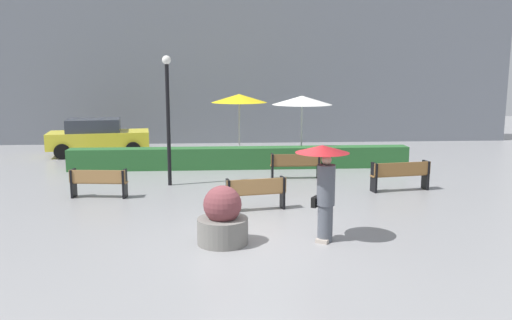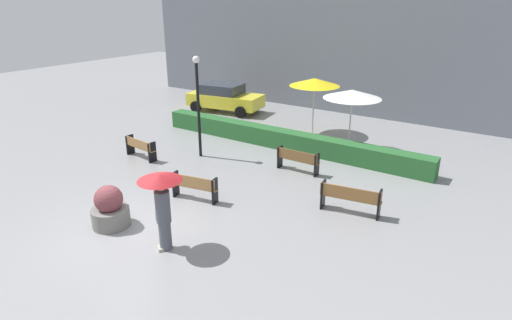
% 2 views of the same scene
% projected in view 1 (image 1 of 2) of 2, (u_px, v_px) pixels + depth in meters
% --- Properties ---
extents(ground_plane, '(60.00, 60.00, 0.00)m').
position_uv_depth(ground_plane, '(260.00, 240.00, 11.17)').
color(ground_plane, gray).
extents(bench_far_left, '(1.64, 0.53, 0.82)m').
position_uv_depth(bench_far_left, '(99.00, 181.00, 14.82)').
color(bench_far_left, '#9E7242').
rests_on(bench_far_left, ground).
extents(bench_far_right, '(1.86, 0.64, 0.89)m').
position_uv_depth(bench_far_right, '(401.00, 174.00, 15.66)').
color(bench_far_right, olive).
rests_on(bench_far_right, ground).
extents(bench_back_row, '(1.68, 0.34, 0.85)m').
position_uv_depth(bench_back_row, '(295.00, 164.00, 17.46)').
color(bench_back_row, brown).
rests_on(bench_back_row, ground).
extents(bench_mid_center, '(1.60, 0.60, 0.85)m').
position_uv_depth(bench_mid_center, '(256.00, 191.00, 13.46)').
color(bench_mid_center, '#9E7242').
rests_on(bench_mid_center, ground).
extents(pedestrian_with_umbrella, '(1.14, 1.14, 2.06)m').
position_uv_depth(pedestrian_with_umbrella, '(324.00, 176.00, 10.87)').
color(pedestrian_with_umbrella, '#4C515B').
rests_on(pedestrian_with_umbrella, ground).
extents(planter_pot, '(1.07, 1.07, 1.24)m').
position_uv_depth(planter_pot, '(223.00, 219.00, 10.85)').
color(planter_pot, slate).
rests_on(planter_pot, ground).
extents(lamp_post, '(0.28, 0.28, 4.06)m').
position_uv_depth(lamp_post, '(168.00, 107.00, 16.13)').
color(lamp_post, black).
rests_on(lamp_post, ground).
extents(patio_umbrella_yellow, '(2.33, 2.33, 2.65)m').
position_uv_depth(patio_umbrella_yellow, '(239.00, 98.00, 21.57)').
color(patio_umbrella_yellow, silver).
rests_on(patio_umbrella_yellow, ground).
extents(patio_umbrella_white, '(2.37, 2.37, 2.64)m').
position_uv_depth(patio_umbrella_white, '(302.00, 100.00, 20.34)').
color(patio_umbrella_white, silver).
rests_on(patio_umbrella_white, ground).
extents(hedge_strip, '(12.61, 0.70, 0.79)m').
position_uv_depth(hedge_strip, '(241.00, 158.00, 19.36)').
color(hedge_strip, '#28602D').
rests_on(hedge_strip, ground).
extents(building_facade, '(28.00, 1.20, 9.74)m').
position_uv_depth(building_facade, '(236.00, 45.00, 26.09)').
color(building_facade, slate).
rests_on(building_facade, ground).
extents(parked_car, '(4.41, 2.47, 1.57)m').
position_uv_depth(parked_car, '(98.00, 136.00, 22.42)').
color(parked_car, yellow).
rests_on(parked_car, ground).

